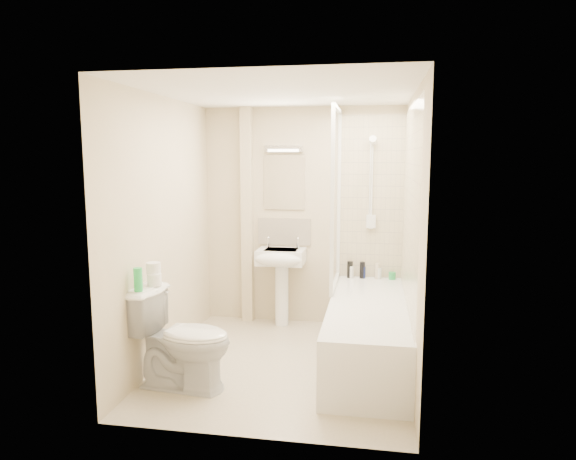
# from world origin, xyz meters

# --- Properties ---
(floor) EXTENTS (2.50, 2.50, 0.00)m
(floor) POSITION_xyz_m (0.00, 0.00, 0.00)
(floor) COLOR beige
(floor) RESTS_ON ground
(wall_back) EXTENTS (2.20, 0.02, 2.40)m
(wall_back) POSITION_xyz_m (0.00, 1.25, 1.20)
(wall_back) COLOR beige
(wall_back) RESTS_ON ground
(wall_left) EXTENTS (0.02, 2.50, 2.40)m
(wall_left) POSITION_xyz_m (-1.10, 0.00, 1.20)
(wall_left) COLOR beige
(wall_left) RESTS_ON ground
(wall_right) EXTENTS (0.02, 2.50, 2.40)m
(wall_right) POSITION_xyz_m (1.10, 0.00, 1.20)
(wall_right) COLOR beige
(wall_right) RESTS_ON ground
(ceiling) EXTENTS (2.20, 2.50, 0.02)m
(ceiling) POSITION_xyz_m (0.00, 0.00, 2.40)
(ceiling) COLOR white
(ceiling) RESTS_ON wall_back
(tile_back) EXTENTS (0.70, 0.01, 1.75)m
(tile_back) POSITION_xyz_m (0.75, 1.24, 1.42)
(tile_back) COLOR beige
(tile_back) RESTS_ON wall_back
(tile_right) EXTENTS (0.01, 2.10, 1.75)m
(tile_right) POSITION_xyz_m (1.09, 0.20, 1.42)
(tile_right) COLOR beige
(tile_right) RESTS_ON wall_right
(pipe_boxing) EXTENTS (0.12, 0.12, 2.40)m
(pipe_boxing) POSITION_xyz_m (-0.62, 1.19, 1.20)
(pipe_boxing) COLOR beige
(pipe_boxing) RESTS_ON ground
(splashback) EXTENTS (0.60, 0.02, 0.30)m
(splashback) POSITION_xyz_m (-0.21, 1.24, 1.03)
(splashback) COLOR beige
(splashback) RESTS_ON wall_back
(mirror) EXTENTS (0.46, 0.01, 0.60)m
(mirror) POSITION_xyz_m (-0.21, 1.24, 1.58)
(mirror) COLOR white
(mirror) RESTS_ON wall_back
(strip_light) EXTENTS (0.42, 0.07, 0.07)m
(strip_light) POSITION_xyz_m (-0.21, 1.22, 1.95)
(strip_light) COLOR silver
(strip_light) RESTS_ON wall_back
(bathtub) EXTENTS (0.70, 2.10, 0.55)m
(bathtub) POSITION_xyz_m (0.75, 0.20, 0.29)
(bathtub) COLOR white
(bathtub) RESTS_ON ground
(shower_screen) EXTENTS (0.04, 0.92, 1.80)m
(shower_screen) POSITION_xyz_m (0.40, 0.80, 1.45)
(shower_screen) COLOR white
(shower_screen) RESTS_ON bathtub
(shower_fixture) EXTENTS (0.10, 0.16, 0.99)m
(shower_fixture) POSITION_xyz_m (0.75, 1.19, 1.55)
(shower_fixture) COLOR white
(shower_fixture) RESTS_ON wall_back
(pedestal_sink) EXTENTS (0.51, 0.47, 0.98)m
(pedestal_sink) POSITION_xyz_m (-0.21, 1.01, 0.69)
(pedestal_sink) COLOR white
(pedestal_sink) RESTS_ON ground
(bottle_black_a) EXTENTS (0.06, 0.06, 0.18)m
(bottle_black_a) POSITION_xyz_m (0.54, 1.16, 0.64)
(bottle_black_a) COLOR black
(bottle_black_a) RESTS_ON bathtub
(bottle_white_a) EXTENTS (0.06, 0.06, 0.13)m
(bottle_white_a) POSITION_xyz_m (0.54, 1.16, 0.62)
(bottle_white_a) COLOR silver
(bottle_white_a) RESTS_ON bathtub
(bottle_black_b) EXTENTS (0.06, 0.06, 0.18)m
(bottle_black_b) POSITION_xyz_m (0.67, 1.16, 0.64)
(bottle_black_b) COLOR black
(bottle_black_b) RESTS_ON bathtub
(bottle_blue) EXTENTS (0.05, 0.05, 0.13)m
(bottle_blue) POSITION_xyz_m (0.68, 1.16, 0.61)
(bottle_blue) COLOR navy
(bottle_blue) RESTS_ON bathtub
(bottle_cream) EXTENTS (0.06, 0.06, 0.17)m
(bottle_cream) POSITION_xyz_m (0.83, 1.16, 0.64)
(bottle_cream) COLOR beige
(bottle_cream) RESTS_ON bathtub
(bottle_white_b) EXTENTS (0.06, 0.06, 0.12)m
(bottle_white_b) POSITION_xyz_m (0.85, 1.16, 0.61)
(bottle_white_b) COLOR silver
(bottle_white_b) RESTS_ON bathtub
(bottle_green) EXTENTS (0.07, 0.07, 0.08)m
(bottle_green) POSITION_xyz_m (0.99, 1.16, 0.59)
(bottle_green) COLOR green
(bottle_green) RESTS_ON bathtub
(toilet) EXTENTS (0.62, 0.90, 0.82)m
(toilet) POSITION_xyz_m (-0.72, -0.59, 0.41)
(toilet) COLOR white
(toilet) RESTS_ON ground
(toilet_roll_lower) EXTENTS (0.12, 0.12, 0.10)m
(toilet_roll_lower) POSITION_xyz_m (-0.98, -0.51, 0.87)
(toilet_roll_lower) COLOR white
(toilet_roll_lower) RESTS_ON toilet
(toilet_roll_upper) EXTENTS (0.12, 0.12, 0.09)m
(toilet_roll_upper) POSITION_xyz_m (-0.99, -0.49, 0.96)
(toilet_roll_upper) COLOR white
(toilet_roll_upper) RESTS_ON toilet_roll_lower
(green_bottle) EXTENTS (0.07, 0.07, 0.19)m
(green_bottle) POSITION_xyz_m (-1.02, -0.71, 0.91)
(green_bottle) COLOR #29C755
(green_bottle) RESTS_ON toilet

